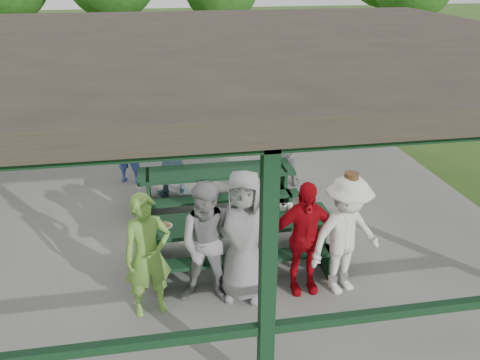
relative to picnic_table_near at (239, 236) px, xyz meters
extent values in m
plane|color=#2D4E18|center=(-0.18, 1.20, -0.58)|extent=(90.00, 90.00, 0.00)
cube|color=slate|center=(-0.18, 1.20, -0.53)|extent=(10.00, 8.00, 0.10)
cube|color=black|center=(-0.18, -2.60, 1.02)|extent=(0.15, 0.15, 3.00)
cube|color=black|center=(-0.18, 5.00, 1.02)|extent=(0.15, 0.15, 3.00)
cube|color=black|center=(4.62, 5.00, 1.02)|extent=(0.15, 0.15, 3.00)
cube|color=black|center=(-2.58, -2.60, 0.42)|extent=(4.65, 0.10, 0.10)
cube|color=black|center=(-2.58, 5.00, 0.42)|extent=(4.65, 0.10, 0.10)
cube|color=black|center=(2.22, 5.00, 0.42)|extent=(4.65, 0.10, 0.10)
cube|color=black|center=(-0.18, -2.60, 2.42)|extent=(9.80, 0.15, 0.20)
cube|color=black|center=(-0.18, 5.00, 2.42)|extent=(9.80, 0.15, 0.20)
cube|color=#2D2520|center=(-0.18, 1.20, 2.64)|extent=(10.60, 8.60, 0.24)
cube|color=black|center=(0.00, 0.00, 0.24)|extent=(2.81, 0.75, 0.06)
cube|color=black|center=(0.00, -0.55, -0.06)|extent=(2.81, 0.28, 0.05)
cube|color=black|center=(0.00, 0.55, -0.06)|extent=(2.81, 0.28, 0.05)
cube|color=black|center=(-1.23, 0.00, -0.11)|extent=(0.06, 0.70, 0.75)
cube|color=black|center=(1.23, 0.00, -0.11)|extent=(0.06, 0.70, 0.75)
cube|color=black|center=(-1.23, 0.00, -0.26)|extent=(0.06, 1.39, 0.45)
cube|color=black|center=(1.23, 0.00, -0.26)|extent=(0.06, 1.39, 0.45)
cube|color=black|center=(-0.08, 2.00, 0.24)|extent=(2.86, 0.75, 0.06)
cube|color=black|center=(-0.08, 1.45, -0.06)|extent=(2.86, 0.28, 0.05)
cube|color=black|center=(-0.08, 2.55, -0.06)|extent=(2.86, 0.28, 0.05)
cube|color=black|center=(-1.33, 2.00, -0.11)|extent=(0.06, 0.70, 0.75)
cube|color=black|center=(1.17, 2.00, -0.11)|extent=(0.06, 0.70, 0.75)
cube|color=black|center=(-1.33, 2.00, -0.26)|extent=(0.06, 1.39, 0.45)
cube|color=black|center=(1.17, 2.00, -0.26)|extent=(0.06, 1.39, 0.45)
cylinder|color=white|center=(-1.10, 0.00, 0.28)|extent=(0.22, 0.22, 0.01)
torus|color=#9F7038|center=(-1.14, -0.02, 0.30)|extent=(0.10, 0.10, 0.03)
torus|color=#9F7038|center=(-1.06, -0.02, 0.30)|extent=(0.10, 0.10, 0.03)
torus|color=#9F7038|center=(-1.10, 0.04, 0.30)|extent=(0.10, 0.10, 0.03)
cylinder|color=white|center=(-0.24, 0.00, 0.28)|extent=(0.22, 0.22, 0.01)
torus|color=#9F7038|center=(-0.28, -0.02, 0.30)|extent=(0.10, 0.10, 0.03)
torus|color=#9F7038|center=(-0.20, -0.02, 0.30)|extent=(0.10, 0.10, 0.03)
torus|color=#9F7038|center=(-0.24, 0.04, 0.30)|extent=(0.10, 0.10, 0.03)
cylinder|color=white|center=(0.41, 0.00, 0.28)|extent=(0.22, 0.22, 0.01)
torus|color=#9F7038|center=(0.37, -0.02, 0.30)|extent=(0.10, 0.10, 0.03)
torus|color=#9F7038|center=(0.45, -0.02, 0.30)|extent=(0.10, 0.10, 0.03)
torus|color=#9F7038|center=(0.41, 0.04, 0.30)|extent=(0.10, 0.10, 0.03)
cylinder|color=white|center=(1.03, 0.00, 0.28)|extent=(0.22, 0.22, 0.01)
torus|color=#9F7038|center=(0.99, -0.02, 0.30)|extent=(0.10, 0.10, 0.03)
torus|color=#9F7038|center=(1.07, -0.02, 0.30)|extent=(0.10, 0.10, 0.03)
torus|color=#9F7038|center=(1.03, 0.04, 0.30)|extent=(0.10, 0.10, 0.03)
cylinder|color=#381E0F|center=(-0.22, -0.18, 0.32)|extent=(0.06, 0.06, 0.10)
cylinder|color=#381E0F|center=(0.08, -0.18, 0.32)|extent=(0.06, 0.06, 0.10)
cylinder|color=#381E0F|center=(0.51, -0.18, 0.32)|extent=(0.06, 0.06, 0.10)
cylinder|color=#381E0F|center=(0.94, -0.18, 0.32)|extent=(0.06, 0.06, 0.10)
cylinder|color=#381E0F|center=(1.06, -0.18, 0.32)|extent=(0.06, 0.06, 0.10)
cone|color=white|center=(0.72, 0.20, 0.32)|extent=(0.09, 0.09, 0.10)
cone|color=white|center=(0.74, 0.20, 0.32)|extent=(0.09, 0.09, 0.10)
cone|color=white|center=(0.84, 0.20, 0.32)|extent=(0.09, 0.09, 0.10)
imported|color=#6DA53E|center=(-1.35, -0.92, 0.37)|extent=(0.69, 0.53, 1.70)
imported|color=gray|center=(-0.54, -0.84, 0.40)|extent=(0.98, 0.84, 1.75)
imported|color=gray|center=(-0.08, -0.80, 0.45)|extent=(1.05, 0.84, 1.87)
imported|color=#A60711|center=(0.75, -0.81, 0.35)|extent=(0.97, 0.41, 1.65)
imported|color=silver|center=(1.31, -0.92, 0.39)|extent=(1.26, 0.95, 1.74)
cylinder|color=#52331C|center=(1.31, -0.92, 1.20)|extent=(0.40, 0.40, 0.02)
cylinder|color=#52331C|center=(1.31, -0.92, 1.26)|extent=(0.24, 0.24, 0.11)
imported|color=#84B4CD|center=(-0.85, 2.76, 0.35)|extent=(1.62, 0.91, 1.66)
imported|color=#445BB2|center=(-1.71, 3.48, 0.35)|extent=(0.70, 0.57, 1.66)
imported|color=gray|center=(1.39, 2.84, 0.33)|extent=(0.85, 0.70, 1.61)
imported|color=silver|center=(1.47, 11.11, 0.23)|extent=(6.09, 3.22, 1.63)
cube|color=navy|center=(-3.50, 9.34, 0.17)|extent=(2.92, 2.17, 0.11)
cube|color=navy|center=(-3.73, 8.72, 0.40)|extent=(2.47, 1.00, 0.37)
cube|color=navy|center=(-3.26, 9.95, 0.40)|extent=(2.47, 1.00, 0.37)
cube|color=navy|center=(-4.72, 9.81, 0.40)|extent=(0.53, 1.24, 0.37)
cube|color=navy|center=(-2.27, 8.86, 0.40)|extent=(0.53, 1.24, 0.37)
cylinder|color=black|center=(-4.54, 8.99, -0.22)|extent=(0.72, 0.41, 0.71)
cylinder|color=yellow|center=(-4.54, 8.99, -0.22)|extent=(0.32, 0.29, 0.26)
cylinder|color=black|center=(-4.03, 10.30, -0.22)|extent=(0.72, 0.41, 0.71)
cylinder|color=yellow|center=(-4.03, 10.30, -0.22)|extent=(0.32, 0.29, 0.26)
cylinder|color=black|center=(-2.96, 8.38, -0.22)|extent=(0.72, 0.41, 0.71)
cylinder|color=yellow|center=(-2.96, 8.38, -0.22)|extent=(0.32, 0.29, 0.26)
cylinder|color=black|center=(-2.46, 9.69, -0.22)|extent=(0.72, 0.41, 0.71)
cylinder|color=yellow|center=(-2.46, 9.69, -0.22)|extent=(0.32, 0.29, 0.26)
cube|color=navy|center=(-1.84, 8.69, 0.07)|extent=(0.90, 0.41, 0.07)
cone|color=#F2590C|center=(-4.76, 9.83, 0.50)|extent=(0.15, 0.36, 0.37)
cylinder|color=#312213|center=(-6.71, 17.10, 0.78)|extent=(0.36, 0.36, 2.72)
cylinder|color=#312213|center=(-2.39, 15.64, 0.88)|extent=(0.36, 0.36, 2.93)
cylinder|color=#312213|center=(2.12, 16.32, 0.68)|extent=(0.36, 0.36, 2.52)
cylinder|color=#312213|center=(10.05, 14.61, 0.76)|extent=(0.36, 0.36, 2.68)
cylinder|color=#312213|center=(10.07, 17.15, 0.99)|extent=(0.36, 0.36, 3.14)
camera|label=1|loc=(-1.17, -6.58, 3.83)|focal=38.00mm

